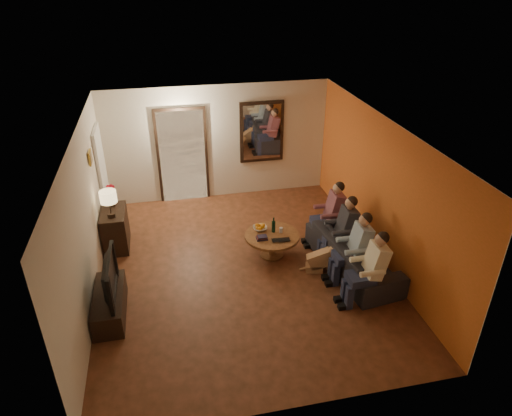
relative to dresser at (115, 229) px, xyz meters
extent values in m
cube|color=#482813|center=(2.25, -1.25, -0.38)|extent=(5.00, 6.00, 0.01)
cube|color=white|center=(2.25, -1.25, 2.22)|extent=(5.00, 6.00, 0.01)
cube|color=beige|center=(2.25, 1.75, 0.92)|extent=(5.00, 0.02, 2.60)
cube|color=beige|center=(2.25, -4.25, 0.92)|extent=(5.00, 0.02, 2.60)
cube|color=beige|center=(-0.25, -1.25, 0.92)|extent=(0.02, 6.00, 2.60)
cube|color=beige|center=(4.75, -1.25, 0.92)|extent=(0.02, 6.00, 2.60)
cube|color=#CB6522|center=(4.74, -1.25, 0.92)|extent=(0.01, 6.00, 2.60)
cube|color=#FFE0A5|center=(1.45, 1.73, 0.67)|extent=(1.00, 0.06, 2.10)
cube|color=black|center=(1.45, 1.72, 0.67)|extent=(1.12, 0.04, 2.22)
cube|color=silver|center=(1.70, 1.73, 0.52)|extent=(0.45, 0.03, 1.70)
cube|color=black|center=(3.25, 1.71, 1.12)|extent=(1.00, 0.05, 1.40)
cube|color=white|center=(3.25, 1.68, 1.12)|extent=(0.86, 0.02, 1.26)
cube|color=white|center=(-0.21, 1.05, 0.64)|extent=(0.06, 0.85, 2.04)
cube|color=#B28C33|center=(-0.22, 0.05, 1.47)|extent=(0.03, 0.28, 0.24)
cube|color=brown|center=(-0.21, 0.05, 1.47)|extent=(0.01, 0.22, 0.18)
cube|color=black|center=(0.00, 0.00, 0.00)|extent=(0.45, 0.85, 0.76)
cube|color=black|center=(0.00, -2.00, -0.18)|extent=(0.45, 1.21, 0.40)
imported|color=black|center=(0.00, -2.00, 0.33)|extent=(1.08, 0.14, 0.62)
imported|color=black|center=(4.16, -1.66, -0.06)|extent=(2.25, 1.12, 0.63)
cylinder|color=brown|center=(2.86, -0.95, -0.15)|extent=(1.04, 1.04, 0.45)
imported|color=white|center=(2.68, -0.73, 0.10)|extent=(0.26, 0.26, 0.06)
cylinder|color=silver|center=(3.04, -0.90, 0.12)|extent=(0.06, 0.06, 0.10)
imported|color=black|center=(2.96, -1.23, 0.08)|extent=(0.34, 0.24, 0.03)
camera|label=1|loc=(1.08, -7.86, 4.53)|focal=32.00mm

